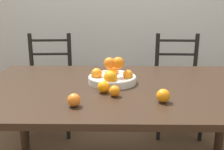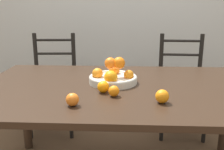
# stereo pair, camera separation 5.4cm
# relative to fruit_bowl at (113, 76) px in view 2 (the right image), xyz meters

# --- Properties ---
(dining_table) EXTENTS (1.83, 1.08, 0.72)m
(dining_table) POSITION_rel_fruit_bowl_xyz_m (0.07, -0.06, -0.12)
(dining_table) COLOR black
(dining_table) RESTS_ON ground_plane
(fruit_bowl) EXTENTS (0.31, 0.31, 0.17)m
(fruit_bowl) POSITION_rel_fruit_bowl_xyz_m (0.00, 0.00, 0.00)
(fruit_bowl) COLOR beige
(fruit_bowl) RESTS_ON dining_table
(orange_loose_0) EXTENTS (0.07, 0.07, 0.07)m
(orange_loose_0) POSITION_rel_fruit_bowl_xyz_m (-0.19, -0.40, -0.01)
(orange_loose_0) COLOR orange
(orange_loose_0) RESTS_ON dining_table
(orange_loose_1) EXTENTS (0.06, 0.06, 0.06)m
(orange_loose_1) POSITION_rel_fruit_bowl_xyz_m (0.02, -0.25, -0.01)
(orange_loose_1) COLOR orange
(orange_loose_1) RESTS_ON dining_table
(orange_loose_2) EXTENTS (0.07, 0.07, 0.07)m
(orange_loose_2) POSITION_rel_fruit_bowl_xyz_m (-0.05, -0.19, -0.01)
(orange_loose_2) COLOR orange
(orange_loose_2) RESTS_ON dining_table
(orange_loose_3) EXTENTS (0.07, 0.07, 0.07)m
(orange_loose_3) POSITION_rel_fruit_bowl_xyz_m (0.27, -0.34, -0.01)
(orange_loose_3) COLOR orange
(orange_loose_3) RESTS_ON dining_table
(chair_left) EXTENTS (0.44, 0.43, 0.94)m
(chair_left) POSITION_rel_fruit_bowl_xyz_m (-0.62, 0.79, -0.30)
(chair_left) COLOR black
(chair_left) RESTS_ON ground_plane
(chair_right) EXTENTS (0.44, 0.42, 0.94)m
(chair_right) POSITION_rel_fruit_bowl_xyz_m (0.62, 0.79, -0.30)
(chair_right) COLOR black
(chair_right) RESTS_ON ground_plane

